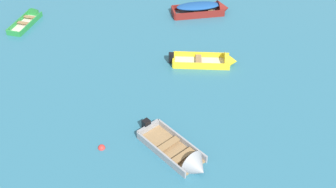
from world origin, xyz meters
TOP-DOWN VIEW (x-y plane):
  - rowboat_grey_back_row_center at (1.34, 17.84)m, footprint 4.14×3.99m
  - rowboat_maroon_cluster_inner at (2.10, 33.71)m, footprint 4.78×2.57m
  - rowboat_yellow_near_right at (2.87, 26.66)m, footprint 4.57×1.51m
  - rowboat_green_far_right at (-11.50, 31.55)m, footprint 1.75×3.93m
  - mooring_buoy_between_boats_right at (-3.09, 18.38)m, footprint 0.39×0.39m

SIDE VIEW (x-z plane):
  - mooring_buoy_between_boats_right at x=-3.09m, z-range -0.19..0.19m
  - rowboat_green_far_right at x=-11.50m, z-range -0.36..0.70m
  - rowboat_grey_back_row_center at x=1.34m, z-range -0.50..0.93m
  - rowboat_yellow_near_right at x=2.87m, z-range -0.39..0.83m
  - rowboat_maroon_cluster_inner at x=2.10m, z-range -0.27..1.11m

